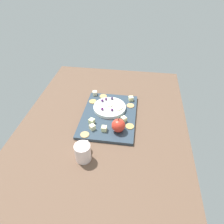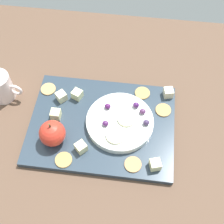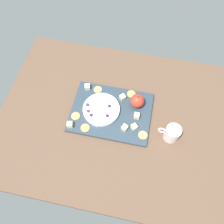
% 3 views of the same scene
% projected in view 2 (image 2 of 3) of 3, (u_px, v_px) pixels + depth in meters
% --- Properties ---
extents(table, '(1.17, 0.87, 0.04)m').
position_uv_depth(table, '(89.00, 122.00, 0.87)').
color(table, brown).
rests_on(table, ground).
extents(platter, '(0.39, 0.29, 0.02)m').
position_uv_depth(platter, '(102.00, 125.00, 0.83)').
color(platter, '#2C3A48').
rests_on(platter, table).
extents(serving_dish, '(0.18, 0.18, 0.02)m').
position_uv_depth(serving_dish, '(120.00, 122.00, 0.82)').
color(serving_dish, white).
rests_on(serving_dish, platter).
extents(apple_whole, '(0.07, 0.07, 0.07)m').
position_uv_depth(apple_whole, '(52.00, 133.00, 0.77)').
color(apple_whole, red).
rests_on(apple_whole, platter).
extents(apple_stem, '(0.01, 0.01, 0.01)m').
position_uv_depth(apple_stem, '(50.00, 125.00, 0.74)').
color(apple_stem, brown).
rests_on(apple_stem, apple_whole).
extents(cheese_cube_0, '(0.04, 0.04, 0.03)m').
position_uv_depth(cheese_cube_0, '(82.00, 147.00, 0.77)').
color(cheese_cube_0, beige).
rests_on(cheese_cube_0, platter).
extents(cheese_cube_1, '(0.04, 0.04, 0.03)m').
position_uv_depth(cheese_cube_1, '(61.00, 96.00, 0.86)').
color(cheese_cube_1, beige).
rests_on(cheese_cube_1, platter).
extents(cheese_cube_2, '(0.03, 0.03, 0.03)m').
position_uv_depth(cheese_cube_2, '(56.00, 114.00, 0.83)').
color(cheese_cube_2, beige).
rests_on(cheese_cube_2, platter).
extents(cheese_cube_3, '(0.03, 0.03, 0.03)m').
position_uv_depth(cheese_cube_3, '(168.00, 93.00, 0.86)').
color(cheese_cube_3, beige).
rests_on(cheese_cube_3, platter).
extents(cheese_cube_4, '(0.03, 0.03, 0.03)m').
position_uv_depth(cheese_cube_4, '(77.00, 94.00, 0.86)').
color(cheese_cube_4, beige).
rests_on(cheese_cube_4, platter).
extents(cheese_cube_5, '(0.03, 0.03, 0.03)m').
position_uv_depth(cheese_cube_5, '(155.00, 165.00, 0.75)').
color(cheese_cube_5, beige).
rests_on(cheese_cube_5, platter).
extents(cracker_0, '(0.04, 0.04, 0.00)m').
position_uv_depth(cracker_0, '(142.00, 93.00, 0.88)').
color(cracker_0, tan).
rests_on(cracker_0, platter).
extents(cracker_1, '(0.04, 0.04, 0.00)m').
position_uv_depth(cracker_1, '(48.00, 89.00, 0.88)').
color(cracker_1, tan).
rests_on(cracker_1, platter).
extents(cracker_2, '(0.04, 0.04, 0.00)m').
position_uv_depth(cracker_2, '(133.00, 164.00, 0.76)').
color(cracker_2, tan).
rests_on(cracker_2, platter).
extents(cracker_3, '(0.04, 0.04, 0.00)m').
position_uv_depth(cracker_3, '(64.00, 160.00, 0.77)').
color(cracker_3, tan).
rests_on(cracker_3, platter).
extents(cracker_4, '(0.04, 0.04, 0.00)m').
position_uv_depth(cracker_4, '(163.00, 110.00, 0.85)').
color(cracker_4, tan).
rests_on(cracker_4, platter).
extents(grape_0, '(0.02, 0.01, 0.01)m').
position_uv_depth(grape_0, '(105.00, 123.00, 0.80)').
color(grape_0, '#491E53').
rests_on(grape_0, serving_dish).
extents(grape_1, '(0.02, 0.01, 0.02)m').
position_uv_depth(grape_1, '(136.00, 105.00, 0.82)').
color(grape_1, '#481E5D').
rests_on(grape_1, serving_dish).
extents(grape_2, '(0.02, 0.01, 0.02)m').
position_uv_depth(grape_2, '(146.00, 123.00, 0.80)').
color(grape_2, '#413054').
rests_on(grape_2, serving_dish).
extents(grape_3, '(0.02, 0.01, 0.01)m').
position_uv_depth(grape_3, '(108.00, 106.00, 0.82)').
color(grape_3, '#4E1954').
rests_on(grape_3, serving_dish).
extents(grape_4, '(0.02, 0.01, 0.01)m').
position_uv_depth(grape_4, '(143.00, 111.00, 0.81)').
color(grape_4, '#57305A').
rests_on(grape_4, serving_dish).
extents(apple_slice_0, '(0.05, 0.05, 0.01)m').
position_uv_depth(apple_slice_0, '(127.00, 119.00, 0.81)').
color(apple_slice_0, beige).
rests_on(apple_slice_0, serving_dish).
extents(apple_slice_1, '(0.05, 0.05, 0.01)m').
position_uv_depth(apple_slice_1, '(115.00, 135.00, 0.78)').
color(apple_slice_1, '#F0E7B9').
rests_on(apple_slice_1, serving_dish).
extents(cup, '(0.10, 0.07, 0.08)m').
position_uv_depth(cup, '(1.00, 87.00, 0.86)').
color(cup, white).
rests_on(cup, table).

